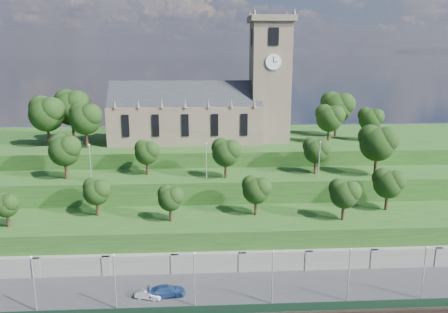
{
  "coord_description": "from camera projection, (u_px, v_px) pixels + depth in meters",
  "views": [
    {
      "loc": [
        -1.03,
        -47.93,
        33.94
      ],
      "look_at": [
        3.31,
        30.0,
        15.22
      ],
      "focal_mm": 35.0,
      "sensor_mm": 36.0,
      "label": 1
    }
  ],
  "objects": [
    {
      "name": "promenade",
      "position": [
        210.0,
        298.0,
        60.1
      ],
      "size": [
        160.0,
        12.0,
        2.0
      ],
      "primitive_type": "cube",
      "color": "#2D2D30",
      "rests_on": "ground"
    },
    {
      "name": "car_right",
      "position": [
        167.0,
        291.0,
        58.53
      ],
      "size": [
        5.33,
        2.88,
        1.47
      ],
      "primitive_type": "imported",
      "rotation": [
        0.0,
        0.0,
        1.74
      ],
      "color": "navy",
      "rests_on": "promenade"
    },
    {
      "name": "trees_upper",
      "position": [
        246.0,
        147.0,
        77.88
      ],
      "size": [
        61.95,
        8.27,
        9.29
      ],
      "color": "black",
      "rests_on": "embankment_upper"
    },
    {
      "name": "embankment_upper",
      "position": [
        207.0,
        206.0,
        81.27
      ],
      "size": [
        160.0,
        10.0,
        12.0
      ],
      "primitive_type": "cube",
      "color": "#1F4416",
      "rests_on": "ground"
    },
    {
      "name": "car_middle",
      "position": [
        148.0,
        294.0,
        57.96
      ],
      "size": [
        3.74,
        2.11,
        1.17
      ],
      "primitive_type": "imported",
      "rotation": [
        0.0,
        0.0,
        1.31
      ],
      "color": "silver",
      "rests_on": "promenade"
    },
    {
      "name": "trees_lower",
      "position": [
        244.0,
        191.0,
        69.68
      ],
      "size": [
        65.16,
        8.61,
        7.13
      ],
      "color": "black",
      "rests_on": "embankment_lower"
    },
    {
      "name": "fence",
      "position": [
        211.0,
        310.0,
        54.48
      ],
      "size": [
        160.0,
        0.1,
        1.2
      ],
      "primitive_type": "cube",
      "color": "black",
      "rests_on": "promenade"
    },
    {
      "name": "retaining_wall",
      "position": [
        209.0,
        267.0,
        65.55
      ],
      "size": [
        160.0,
        2.1,
        5.0
      ],
      "color": "slate",
      "rests_on": "ground"
    },
    {
      "name": "lamp_posts_promenade",
      "position": [
        194.0,
        275.0,
        55.34
      ],
      "size": [
        60.36,
        0.36,
        7.58
      ],
      "color": "#B2B2B7",
      "rests_on": "promenade"
    },
    {
      "name": "trees_hilltop",
      "position": [
        175.0,
        111.0,
        92.8
      ],
      "size": [
        74.54,
        16.52,
        11.19
      ],
      "color": "black",
      "rests_on": "hilltop"
    },
    {
      "name": "hilltop",
      "position": [
        205.0,
        169.0,
        101.31
      ],
      "size": [
        160.0,
        32.0,
        15.0
      ],
      "primitive_type": "cube",
      "color": "#1F4416",
      "rests_on": "ground"
    },
    {
      "name": "embankment_lower",
      "position": [
        208.0,
        241.0,
        71.05
      ],
      "size": [
        160.0,
        12.0,
        8.0
      ],
      "primitive_type": "cube",
      "color": "#1F4416",
      "rests_on": "ground"
    },
    {
      "name": "lamp_posts_upper",
      "position": [
        206.0,
        158.0,
        76.04
      ],
      "size": [
        40.36,
        0.36,
        6.71
      ],
      "color": "#B2B2B7",
      "rests_on": "embankment_upper"
    },
    {
      "name": "church",
      "position": [
        208.0,
        107.0,
        93.95
      ],
      "size": [
        38.6,
        12.35,
        27.6
      ],
      "color": "brown",
      "rests_on": "hilltop"
    }
  ]
}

